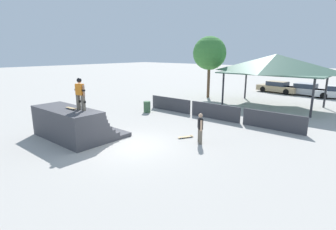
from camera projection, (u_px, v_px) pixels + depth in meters
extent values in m
plane|color=#ADA8A0|center=(132.00, 146.00, 12.87)|extent=(160.00, 160.00, 0.00)
cube|color=#424247|center=(82.00, 133.00, 14.52)|extent=(4.44, 3.33, 0.20)
cube|color=#424247|center=(75.00, 131.00, 14.18)|extent=(4.44, 2.54, 0.20)
cube|color=#424247|center=(73.00, 128.00, 14.02)|extent=(4.44, 2.24, 0.20)
cube|color=#424247|center=(71.00, 125.00, 13.90)|extent=(4.44, 2.05, 0.20)
cube|color=#424247|center=(69.00, 122.00, 13.80)|extent=(4.44, 1.91, 0.20)
cube|color=#424247|center=(68.00, 118.00, 13.72)|extent=(4.44, 1.81, 0.20)
cube|color=#424247|center=(67.00, 114.00, 13.64)|extent=(4.44, 1.74, 0.20)
cube|color=#424247|center=(66.00, 111.00, 13.58)|extent=(4.44, 1.70, 0.20)
cylinder|color=silver|center=(81.00, 107.00, 14.19)|extent=(4.35, 0.07, 0.07)
cube|color=#6B6051|center=(83.00, 103.00, 12.99)|extent=(0.17, 0.17, 0.78)
cube|color=black|center=(84.00, 102.00, 13.01)|extent=(0.20, 0.16, 0.11)
cube|color=#6B6051|center=(78.00, 102.00, 13.16)|extent=(0.17, 0.17, 0.78)
cube|color=black|center=(79.00, 101.00, 13.17)|extent=(0.20, 0.16, 0.11)
cube|color=orange|center=(80.00, 89.00, 12.92)|extent=(0.45, 0.28, 0.55)
cylinder|color=#A87A5B|center=(84.00, 91.00, 12.80)|extent=(0.12, 0.12, 0.55)
cylinder|color=black|center=(84.00, 90.00, 12.80)|extent=(0.18, 0.18, 0.08)
cylinder|color=#A87A5B|center=(76.00, 90.00, 13.06)|extent=(0.12, 0.12, 0.55)
cylinder|color=black|center=(76.00, 90.00, 13.06)|extent=(0.18, 0.18, 0.08)
sphere|color=#A87A5B|center=(79.00, 81.00, 12.82)|extent=(0.21, 0.21, 0.21)
sphere|color=black|center=(79.00, 80.00, 12.82)|extent=(0.24, 0.24, 0.24)
cylinder|color=blue|center=(75.00, 109.00, 13.33)|extent=(0.05, 0.03, 0.05)
cylinder|color=blue|center=(72.00, 109.00, 13.22)|extent=(0.05, 0.03, 0.05)
cylinder|color=blue|center=(70.00, 108.00, 13.62)|extent=(0.05, 0.03, 0.05)
cylinder|color=blue|center=(67.00, 108.00, 13.52)|extent=(0.05, 0.03, 0.05)
cube|color=tan|center=(71.00, 108.00, 13.41)|extent=(0.79, 0.22, 0.02)
cube|color=tan|center=(75.00, 109.00, 13.19)|extent=(0.10, 0.20, 0.02)
cube|color=#6B6051|center=(199.00, 135.00, 13.34)|extent=(0.20, 0.20, 0.76)
cube|color=#6B6051|center=(201.00, 137.00, 13.02)|extent=(0.20, 0.20, 0.76)
cube|color=black|center=(200.00, 123.00, 13.03)|extent=(0.43, 0.44, 0.54)
cylinder|color=tan|center=(199.00, 123.00, 13.29)|extent=(0.14, 0.14, 0.54)
cylinder|color=tan|center=(201.00, 126.00, 12.79)|extent=(0.14, 0.14, 0.54)
sphere|color=tan|center=(201.00, 115.00, 12.94)|extent=(0.21, 0.21, 0.21)
cylinder|color=blue|center=(189.00, 136.00, 14.22)|extent=(0.05, 0.06, 0.05)
cylinder|color=blue|center=(190.00, 137.00, 14.09)|extent=(0.05, 0.06, 0.05)
cylinder|color=blue|center=(180.00, 138.00, 14.04)|extent=(0.05, 0.06, 0.05)
cylinder|color=blue|center=(182.00, 138.00, 13.91)|extent=(0.05, 0.06, 0.05)
cube|color=tan|center=(185.00, 137.00, 14.06)|extent=(0.58, 0.83, 0.02)
cube|color=tan|center=(192.00, 136.00, 14.19)|extent=(0.22, 0.18, 0.02)
cube|color=#3D3D42|center=(171.00, 104.00, 20.43)|extent=(3.72, 0.12, 1.05)
cube|color=#3D3D42|center=(215.00, 111.00, 17.95)|extent=(3.72, 0.12, 1.05)
cube|color=#3D3D42|center=(273.00, 121.00, 15.46)|extent=(3.72, 0.12, 1.05)
cylinder|color=#2D2D33|center=(223.00, 89.00, 22.44)|extent=(0.16, 0.16, 2.75)
cylinder|color=#2D2D33|center=(313.00, 98.00, 18.08)|extent=(0.16, 0.16, 2.75)
cylinder|color=#2D2D33|center=(246.00, 85.00, 25.82)|extent=(0.16, 0.16, 2.75)
cylinder|color=#2D2D33|center=(326.00, 91.00, 21.46)|extent=(0.16, 0.16, 2.75)
cube|color=#4C705B|center=(275.00, 73.00, 21.62)|extent=(8.15, 5.35, 0.10)
pyramid|color=#4C705B|center=(276.00, 63.00, 21.43)|extent=(7.99, 5.25, 1.49)
cylinder|color=brown|center=(208.00, 82.00, 26.24)|extent=(0.28, 0.28, 3.23)
sphere|color=#3D7F38|center=(210.00, 53.00, 25.59)|extent=(3.24, 3.24, 3.24)
cylinder|color=#385B3D|center=(147.00, 107.00, 19.95)|extent=(0.52, 0.52, 0.85)
cube|color=tan|center=(278.00, 88.00, 29.69)|extent=(4.77, 2.50, 0.62)
cube|color=#283342|center=(277.00, 84.00, 29.65)|extent=(2.32, 1.79, 0.46)
cube|color=tan|center=(278.00, 82.00, 29.60)|extent=(2.22, 1.74, 0.04)
cylinder|color=black|center=(293.00, 91.00, 29.16)|extent=(0.67, 0.31, 0.64)
cylinder|color=black|center=(286.00, 92.00, 28.20)|extent=(0.67, 0.31, 0.64)
cylinder|color=black|center=(270.00, 88.00, 31.24)|extent=(0.67, 0.31, 0.64)
cylinder|color=black|center=(263.00, 89.00, 30.29)|extent=(0.67, 0.31, 0.64)
cube|color=#A8AAAF|center=(306.00, 91.00, 27.74)|extent=(4.52, 2.12, 0.62)
cube|color=#283342|center=(306.00, 86.00, 27.70)|extent=(2.16, 1.62, 0.46)
cube|color=#A8AAAF|center=(306.00, 84.00, 27.64)|extent=(2.06, 1.57, 0.04)
cylinder|color=black|center=(322.00, 93.00, 27.36)|extent=(0.66, 0.26, 0.64)
cylinder|color=black|center=(317.00, 95.00, 26.33)|extent=(0.66, 0.26, 0.64)
cylinder|color=black|center=(296.00, 90.00, 29.23)|extent=(0.66, 0.26, 0.64)
cylinder|color=black|center=(290.00, 92.00, 28.20)|extent=(0.66, 0.26, 0.64)
cylinder|color=black|center=(323.00, 94.00, 27.02)|extent=(0.67, 0.33, 0.64)
cylinder|color=black|center=(324.00, 96.00, 25.74)|extent=(0.67, 0.33, 0.64)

